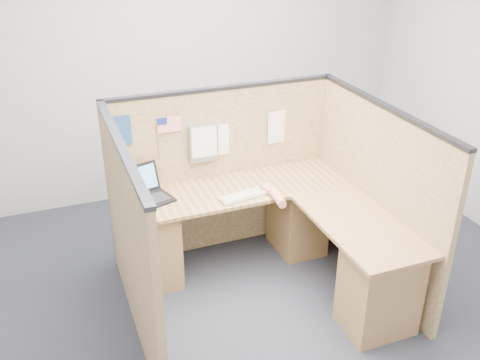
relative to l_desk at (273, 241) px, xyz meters
name	(u,v)px	position (x,y,z in m)	size (l,w,h in m)	color
floor	(266,305)	(-0.18, -0.29, -0.39)	(5.00, 5.00, 0.00)	#21242F
wall_back	(182,66)	(-0.18, 1.96, 1.01)	(5.00, 5.00, 0.00)	#A9ACAF
cubicle_partitions	(247,197)	(-0.18, 0.14, 0.38)	(2.06, 1.83, 1.53)	brown
l_desk	(273,241)	(0.00, 0.00, 0.00)	(1.95, 1.75, 0.73)	brown
laptop	(148,191)	(-0.92, 0.49, 0.40)	(0.42, 0.43, 0.26)	black
keyboard	(244,196)	(-0.18, 0.22, 0.35)	(0.43, 0.21, 0.03)	tan
mouse	(266,189)	(0.03, 0.24, 0.36)	(0.10, 0.06, 0.04)	silver
hand_forearm	(274,194)	(0.04, 0.11, 0.37)	(0.10, 0.37, 0.08)	tan
blue_poster	(119,131)	(-1.06, 0.68, 0.87)	(0.19, 0.00, 0.25)	navy
american_flag	(167,126)	(-0.68, 0.67, 0.86)	(0.21, 0.01, 0.35)	olive
file_holder	(203,143)	(-0.38, 0.66, 0.68)	(0.25, 0.05, 0.32)	slate
paper_left	(217,140)	(-0.25, 0.68, 0.67)	(0.22, 0.00, 0.28)	white
paper_right	(279,126)	(0.34, 0.68, 0.72)	(0.23, 0.00, 0.30)	white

